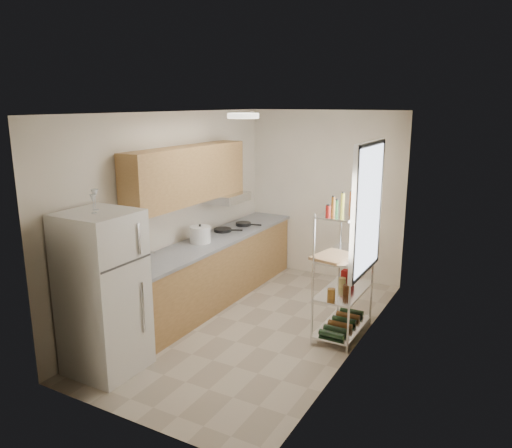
{
  "coord_description": "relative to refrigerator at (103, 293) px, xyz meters",
  "views": [
    {
      "loc": [
        2.76,
        -5.02,
        2.72
      ],
      "look_at": [
        -0.15,
        0.25,
        1.24
      ],
      "focal_mm": 35.0,
      "sensor_mm": 36.0,
      "label": 1
    }
  ],
  "objects": [
    {
      "name": "espresso_machine",
      "position": [
        2.0,
        2.27,
        0.3
      ],
      "size": [
        0.21,
        0.26,
        0.26
      ],
      "primitive_type": "cube",
      "rotation": [
        0.0,
        0.0,
        0.32
      ],
      "color": "black",
      "rests_on": "bakers_rack"
    },
    {
      "name": "storage_bag",
      "position": [
        1.84,
        2.17,
        -0.19
      ],
      "size": [
        0.13,
        0.17,
        0.18
      ],
      "primitive_type": "cube",
      "rotation": [
        0.0,
        0.0,
        -0.15
      ],
      "color": "maroon",
      "rests_on": "bakers_rack"
    },
    {
      "name": "room",
      "position": [
        0.87,
        1.64,
        0.46
      ],
      "size": [
        2.52,
        4.42,
        2.62
      ],
      "color": "#B5A792",
      "rests_on": "ground"
    },
    {
      "name": "frying_pan_small",
      "position": [
        -0.06,
        2.91,
        0.08
      ],
      "size": [
        0.27,
        0.27,
        0.05
      ],
      "primitive_type": "cylinder",
      "rotation": [
        0.0,
        0.0,
        0.22
      ],
      "color": "black",
      "rests_on": "counter_run"
    },
    {
      "name": "wine_glass_b",
      "position": [
        -0.07,
        0.05,
        0.94
      ],
      "size": [
        0.07,
        0.07,
        0.21
      ],
      "primitive_type": null,
      "color": "silver",
      "rests_on": "refrigerator"
    },
    {
      "name": "window",
      "position": [
        2.1,
        1.99,
        0.71
      ],
      "size": [
        0.06,
        1.0,
        1.46
      ],
      "primitive_type": "cube",
      "color": "white",
      "rests_on": "room"
    },
    {
      "name": "wine_glass_a",
      "position": [
        0.03,
        -0.06,
        0.93
      ],
      "size": [
        0.07,
        0.07,
        0.18
      ],
      "primitive_type": null,
      "color": "silver",
      "rests_on": "refrigerator"
    },
    {
      "name": "ceiling_dome",
      "position": [
        0.87,
        1.34,
        1.73
      ],
      "size": [
        0.34,
        0.34,
        0.05
      ],
      "primitive_type": "cylinder",
      "color": "white",
      "rests_on": "room"
    },
    {
      "name": "rice_cooker",
      "position": [
        -0.09,
        1.83,
        0.17
      ],
      "size": [
        0.27,
        0.27,
        0.22
      ],
      "primitive_type": "cylinder",
      "color": "white",
      "rests_on": "counter_run"
    },
    {
      "name": "bakers_rack",
      "position": [
        1.88,
        1.93,
        0.27
      ],
      "size": [
        0.45,
        0.9,
        1.73
      ],
      "color": "silver",
      "rests_on": "ground"
    },
    {
      "name": "frying_pan_large",
      "position": [
        -0.14,
        2.46,
        0.08
      ],
      "size": [
        0.33,
        0.33,
        0.04
      ],
      "primitive_type": "cylinder",
      "rotation": [
        0.0,
        0.0,
        0.42
      ],
      "color": "black",
      "rests_on": "counter_run"
    },
    {
      "name": "cutting_board",
      "position": [
        1.82,
        1.71,
        0.19
      ],
      "size": [
        0.46,
        0.54,
        0.03
      ],
      "primitive_type": "cube",
      "rotation": [
        0.0,
        0.0,
        -0.21
      ],
      "color": "tan",
      "rests_on": "bakers_rack"
    },
    {
      "name": "counter_run",
      "position": [
        -0.05,
        2.07,
        -0.39
      ],
      "size": [
        0.63,
        3.51,
        0.9
      ],
      "color": "#AE834A",
      "rests_on": "ground"
    },
    {
      "name": "refrigerator",
      "position": [
        0.0,
        0.0,
        0.0
      ],
      "size": [
        0.69,
        0.69,
        1.68
      ],
      "primitive_type": "cube",
      "color": "silver",
      "rests_on": "ground"
    },
    {
      "name": "range_hood",
      "position": [
        -0.13,
        2.54,
        0.55
      ],
      "size": [
        0.5,
        0.6,
        0.12
      ],
      "primitive_type": "cube",
      "color": "#B7BABC",
      "rests_on": "room"
    },
    {
      "name": "upper_cabinets",
      "position": [
        -0.18,
        1.74,
        0.97
      ],
      "size": [
        0.33,
        2.2,
        0.72
      ],
      "primitive_type": "cube",
      "color": "#AE834A",
      "rests_on": "room"
    }
  ]
}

